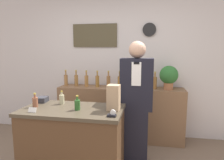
{
  "coord_description": "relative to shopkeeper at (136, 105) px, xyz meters",
  "views": [
    {
      "loc": [
        0.58,
        -1.65,
        1.58
      ],
      "look_at": [
        0.09,
        1.1,
        1.15
      ],
      "focal_mm": 32.0,
      "sensor_mm": 36.0,
      "label": 1
    }
  ],
  "objects": [
    {
      "name": "back_wall",
      "position": [
        -0.45,
        1.02,
        0.51
      ],
      "size": [
        5.2,
        0.09,
        2.7
      ],
      "color": "silver",
      "rests_on": "ground_plane"
    },
    {
      "name": "back_shelf",
      "position": [
        -0.32,
        0.76,
        -0.38
      ],
      "size": [
        2.18,
        0.41,
        0.93
      ],
      "color": "brown",
      "rests_on": "ground_plane"
    },
    {
      "name": "display_counter",
      "position": [
        -0.71,
        -0.51,
        -0.39
      ],
      "size": [
        1.18,
        0.63,
        0.9
      ],
      "color": "#4C331E",
      "rests_on": "ground_plane"
    },
    {
      "name": "shopkeeper",
      "position": [
        0.0,
        0.0,
        0.0
      ],
      "size": [
        0.43,
        0.27,
        1.69
      ],
      "color": "black",
      "rests_on": "ground_plane"
    },
    {
      "name": "potted_plant",
      "position": [
        0.48,
        0.73,
        0.31
      ],
      "size": [
        0.3,
        0.3,
        0.4
      ],
      "color": "#B27047",
      "rests_on": "back_shelf"
    },
    {
      "name": "paper_bag",
      "position": [
        -0.23,
        -0.48,
        0.2
      ],
      "size": [
        0.14,
        0.13,
        0.29
      ],
      "color": "tan",
      "rests_on": "display_counter"
    },
    {
      "name": "tape_dispenser",
      "position": [
        -0.21,
        -0.7,
        0.08
      ],
      "size": [
        0.09,
        0.06,
        0.07
      ],
      "color": "black",
      "rests_on": "display_counter"
    },
    {
      "name": "price_card_left",
      "position": [
        -1.08,
        -0.72,
        0.09
      ],
      "size": [
        0.09,
        0.02,
        0.06
      ],
      "color": "white",
      "rests_on": "display_counter"
    },
    {
      "name": "gift_box",
      "position": [
        -1.21,
        -0.3,
        0.09
      ],
      "size": [
        0.14,
        0.16,
        0.07
      ],
      "color": "#2D2D33",
      "rests_on": "display_counter"
    },
    {
      "name": "counter_bottle_0",
      "position": [
        -1.17,
        -0.53,
        0.12
      ],
      "size": [
        0.06,
        0.06,
        0.17
      ],
      "color": "brown",
      "rests_on": "display_counter"
    },
    {
      "name": "counter_bottle_1",
      "position": [
        -0.91,
        -0.34,
        0.12
      ],
      "size": [
        0.06,
        0.06,
        0.17
      ],
      "color": "#B5B086",
      "rests_on": "display_counter"
    },
    {
      "name": "counter_bottle_2",
      "position": [
        -0.63,
        -0.55,
        0.12
      ],
      "size": [
        0.06,
        0.06,
        0.17
      ],
      "color": "#285923",
      "rests_on": "display_counter"
    },
    {
      "name": "shelf_bottle_0",
      "position": [
        -1.33,
        0.77,
        0.19
      ],
      "size": [
        0.07,
        0.07,
        0.29
      ],
      "color": "#9C6D3C",
      "rests_on": "back_shelf"
    },
    {
      "name": "shelf_bottle_1",
      "position": [
        -1.13,
        0.77,
        0.19
      ],
      "size": [
        0.07,
        0.07,
        0.29
      ],
      "color": "olive",
      "rests_on": "back_shelf"
    },
    {
      "name": "shelf_bottle_2",
      "position": [
        -0.93,
        0.75,
        0.19
      ],
      "size": [
        0.07,
        0.07,
        0.29
      ],
      "color": "#A5723B",
      "rests_on": "back_shelf"
    },
    {
      "name": "shelf_bottle_3",
      "position": [
        -0.73,
        0.75,
        0.19
      ],
      "size": [
        0.07,
        0.07,
        0.29
      ],
      "color": "olive",
      "rests_on": "back_shelf"
    },
    {
      "name": "shelf_bottle_4",
      "position": [
        -0.53,
        0.76,
        0.19
      ],
      "size": [
        0.07,
        0.07,
        0.29
      ],
      "color": "#976639",
      "rests_on": "back_shelf"
    },
    {
      "name": "shelf_bottle_5",
      "position": [
        -0.34,
        0.75,
        0.19
      ],
      "size": [
        0.07,
        0.07,
        0.29
      ],
      "color": "#A57230",
      "rests_on": "back_shelf"
    },
    {
      "name": "shelf_bottle_6",
      "position": [
        -0.14,
        0.74,
        0.19
      ],
      "size": [
        0.07,
        0.07,
        0.29
      ],
      "color": "#986433",
      "rests_on": "back_shelf"
    },
    {
      "name": "shelf_bottle_7",
      "position": [
        0.06,
        0.74,
        0.19
      ],
      "size": [
        0.07,
        0.07,
        0.29
      ],
      "color": "#98693E",
      "rests_on": "back_shelf"
    },
    {
      "name": "shelf_bottle_8",
      "position": [
        0.26,
        0.77,
        0.19
      ],
      "size": [
        0.07,
        0.07,
        0.29
      ],
      "color": "olive",
      "rests_on": "back_shelf"
    }
  ]
}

